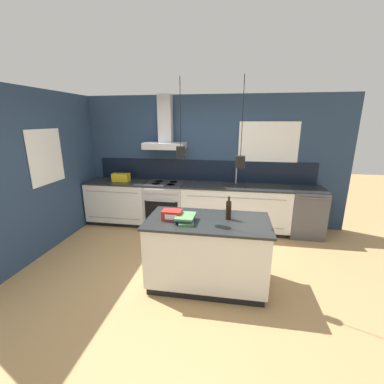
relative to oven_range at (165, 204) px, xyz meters
name	(u,v)px	position (x,y,z in m)	size (l,w,h in m)	color
ground_plane	(185,274)	(0.73, -1.69, -0.46)	(16.00, 16.00, 0.00)	tan
wall_back	(201,159)	(0.69, 0.31, 0.90)	(5.60, 2.25, 2.60)	navy
wall_left	(52,170)	(-1.69, -0.99, 0.85)	(0.08, 3.80, 2.60)	navy
counter_run_left	(120,202)	(-1.00, 0.01, 0.01)	(1.27, 0.64, 0.91)	black
counter_run_sink	(235,208)	(1.40, 0.01, 0.01)	(2.07, 0.64, 1.30)	black
oven_range	(165,204)	(0.00, 0.00, 0.00)	(0.76, 0.66, 0.91)	#B5B5BA
dishwasher	(306,212)	(2.73, 0.00, 0.00)	(0.60, 0.65, 0.91)	#4C4C51
kitchen_island	(207,252)	(1.06, -1.83, 0.00)	(1.56, 0.83, 0.91)	black
bottle_on_island	(229,210)	(1.31, -1.75, 0.58)	(0.07, 0.07, 0.30)	black
book_stack	(186,218)	(0.79, -1.92, 0.50)	(0.26, 0.36, 0.08)	#4C7F4C
red_supply_box	(172,215)	(0.61, -1.89, 0.52)	(0.24, 0.17, 0.12)	red
yellow_toolbox	(121,177)	(-0.93, 0.00, 0.54)	(0.34, 0.18, 0.19)	gold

